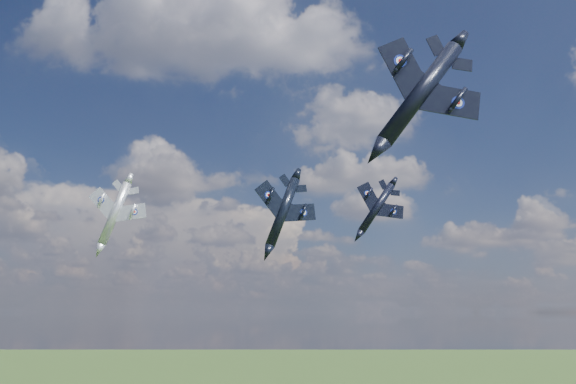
{
  "coord_description": "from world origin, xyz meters",
  "views": [
    {
      "loc": [
        0.39,
        -64.89,
        64.69
      ],
      "look_at": [
        1.47,
        14.82,
        81.85
      ],
      "focal_mm": 35.0,
      "sensor_mm": 36.0,
      "label": 1
    }
  ],
  "objects_px": {
    "jet_lead_navy": "(283,212)",
    "jet_left_silver": "(115,213)",
    "jet_right_navy": "(420,94)",
    "jet_high_navy": "(377,208)"
  },
  "relations": [
    {
      "from": "jet_high_navy",
      "to": "jet_left_silver",
      "type": "xyz_separation_m",
      "value": [
        -45.41,
        -13.26,
        -3.46
      ]
    },
    {
      "from": "jet_lead_navy",
      "to": "jet_high_navy",
      "type": "relative_size",
      "value": 0.92
    },
    {
      "from": "jet_lead_navy",
      "to": "jet_high_navy",
      "type": "distance_m",
      "value": 35.08
    },
    {
      "from": "jet_lead_navy",
      "to": "jet_left_silver",
      "type": "bearing_deg",
      "value": 127.4
    },
    {
      "from": "jet_right_navy",
      "to": "jet_high_navy",
      "type": "relative_size",
      "value": 1.09
    },
    {
      "from": "jet_lead_navy",
      "to": "jet_high_navy",
      "type": "bearing_deg",
      "value": 36.82
    },
    {
      "from": "jet_lead_navy",
      "to": "jet_right_navy",
      "type": "height_order",
      "value": "jet_right_navy"
    },
    {
      "from": "jet_lead_navy",
      "to": "jet_left_silver",
      "type": "distance_m",
      "value": 32.08
    },
    {
      "from": "jet_lead_navy",
      "to": "jet_right_navy",
      "type": "relative_size",
      "value": 0.84
    },
    {
      "from": "jet_lead_navy",
      "to": "jet_left_silver",
      "type": "xyz_separation_m",
      "value": [
        -27.51,
        16.29,
        2.6
      ]
    }
  ]
}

